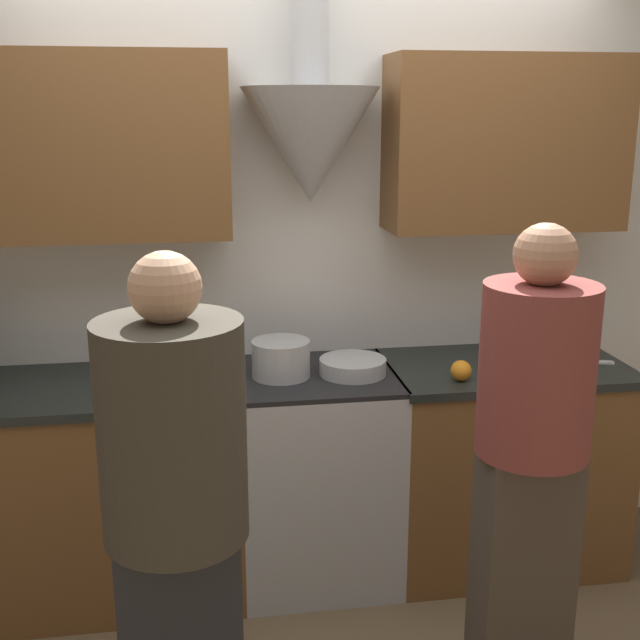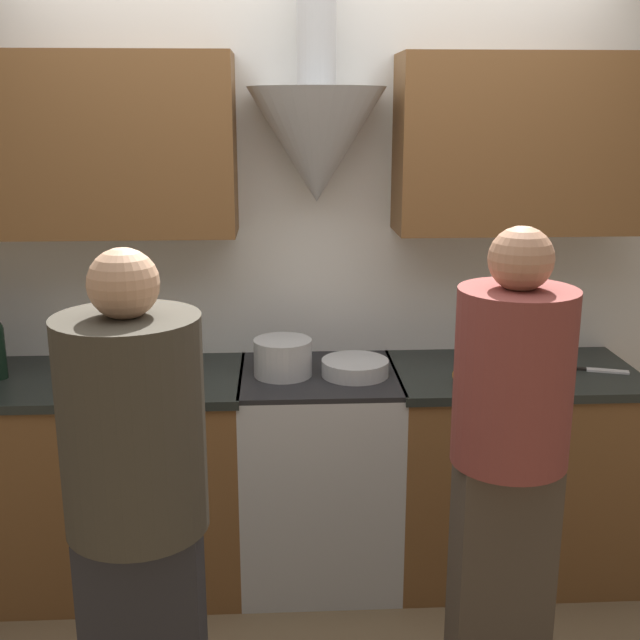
{
  "view_description": "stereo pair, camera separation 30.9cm",
  "coord_description": "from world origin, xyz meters",
  "px_view_note": "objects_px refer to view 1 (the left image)",
  "views": [
    {
      "loc": [
        -0.47,
        -2.7,
        1.94
      ],
      "look_at": [
        0.0,
        0.25,
        1.15
      ],
      "focal_mm": 45.0,
      "sensor_mm": 36.0,
      "label": 1
    },
    {
      "loc": [
        -0.16,
        -2.74,
        1.94
      ],
      "look_at": [
        0.0,
        0.25,
        1.15
      ],
      "focal_mm": 45.0,
      "sensor_mm": 36.0,
      "label": 2
    }
  ],
  "objects_px": {
    "orange_fruit": "(461,371)",
    "person_foreground_right": "(530,465)",
    "mixing_bowl": "(353,366)",
    "stove_range": "(316,474)",
    "stock_pot": "(281,359)",
    "person_foreground_left": "(177,526)"
  },
  "relations": [
    {
      "from": "stove_range",
      "to": "orange_fruit",
      "type": "height_order",
      "value": "orange_fruit"
    },
    {
      "from": "stock_pot",
      "to": "person_foreground_right",
      "type": "bearing_deg",
      "value": -55.49
    },
    {
      "from": "orange_fruit",
      "to": "person_foreground_left",
      "type": "height_order",
      "value": "person_foreground_left"
    },
    {
      "from": "orange_fruit",
      "to": "person_foreground_right",
      "type": "height_order",
      "value": "person_foreground_right"
    },
    {
      "from": "person_foreground_right",
      "to": "mixing_bowl",
      "type": "bearing_deg",
      "value": 111.22
    },
    {
      "from": "stove_range",
      "to": "stock_pot",
      "type": "distance_m",
      "value": 0.54
    },
    {
      "from": "stock_pot",
      "to": "stove_range",
      "type": "bearing_deg",
      "value": 6.8
    },
    {
      "from": "stove_range",
      "to": "orange_fruit",
      "type": "xyz_separation_m",
      "value": [
        0.55,
        -0.18,
        0.49
      ]
    },
    {
      "from": "stock_pot",
      "to": "mixing_bowl",
      "type": "height_order",
      "value": "stock_pot"
    },
    {
      "from": "mixing_bowl",
      "to": "person_foreground_left",
      "type": "relative_size",
      "value": 0.17
    },
    {
      "from": "stove_range",
      "to": "person_foreground_right",
      "type": "distance_m",
      "value": 1.17
    },
    {
      "from": "orange_fruit",
      "to": "person_foreground_right",
      "type": "bearing_deg",
      "value": -93.39
    },
    {
      "from": "orange_fruit",
      "to": "stove_range",
      "type": "bearing_deg",
      "value": 161.91
    },
    {
      "from": "stove_range",
      "to": "mixing_bowl",
      "type": "bearing_deg",
      "value": -13.56
    },
    {
      "from": "stove_range",
      "to": "person_foreground_left",
      "type": "height_order",
      "value": "person_foreground_left"
    },
    {
      "from": "stock_pot",
      "to": "mixing_bowl",
      "type": "bearing_deg",
      "value": -3.49
    },
    {
      "from": "stock_pot",
      "to": "person_foreground_left",
      "type": "xyz_separation_m",
      "value": [
        -0.4,
        -1.11,
        -0.09
      ]
    },
    {
      "from": "stove_range",
      "to": "stock_pot",
      "type": "bearing_deg",
      "value": -173.2
    },
    {
      "from": "mixing_bowl",
      "to": "person_foreground_left",
      "type": "xyz_separation_m",
      "value": [
        -0.69,
        -1.09,
        -0.05
      ]
    },
    {
      "from": "orange_fruit",
      "to": "person_foreground_left",
      "type": "bearing_deg",
      "value": -139.03
    },
    {
      "from": "person_foreground_left",
      "to": "person_foreground_right",
      "type": "height_order",
      "value": "person_foreground_right"
    },
    {
      "from": "person_foreground_right",
      "to": "orange_fruit",
      "type": "bearing_deg",
      "value": 86.61
    }
  ]
}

